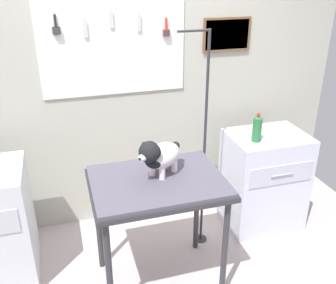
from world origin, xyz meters
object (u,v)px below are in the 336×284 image
grooming_arm (203,153)px  dog (159,155)px  soda_bottle (257,129)px  grooming_table (158,191)px  cabinet_right (263,180)px

grooming_arm → dog: (-0.45, -0.32, 0.20)m
grooming_arm → soda_bottle: grooming_arm is taller
grooming_table → soda_bottle: size_ratio=3.81×
dog → cabinet_right: bearing=21.0°
grooming_arm → soda_bottle: bearing=3.5°
grooming_table → dog: dog is taller
grooming_arm → cabinet_right: bearing=9.4°
dog → soda_bottle: dog is taller
cabinet_right → grooming_table: bearing=-157.4°
cabinet_right → soda_bottle: 0.59m
grooming_arm → dog: bearing=-145.0°
grooming_table → grooming_arm: size_ratio=0.51×
grooming_table → cabinet_right: (1.13, 0.47, -0.36)m
dog → cabinet_right: 1.33m
grooming_arm → grooming_table: bearing=-142.9°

